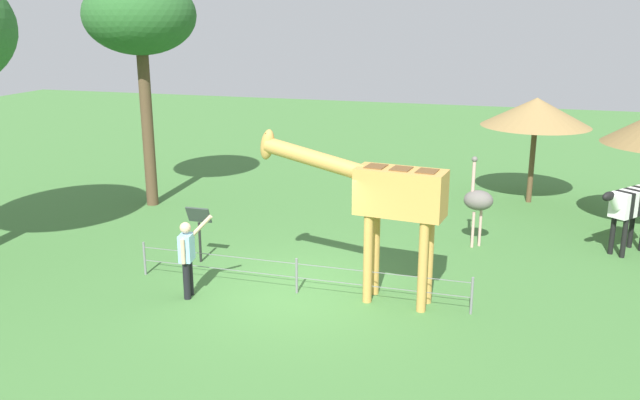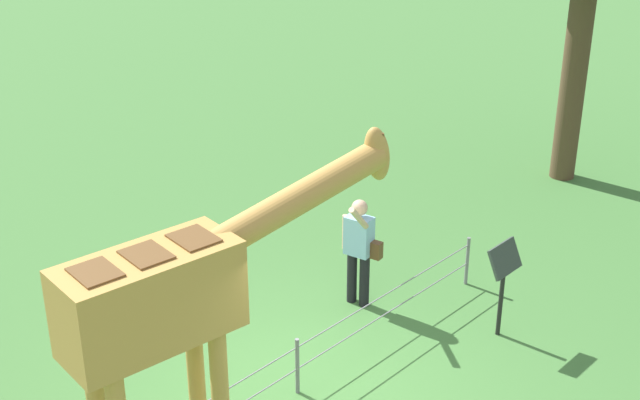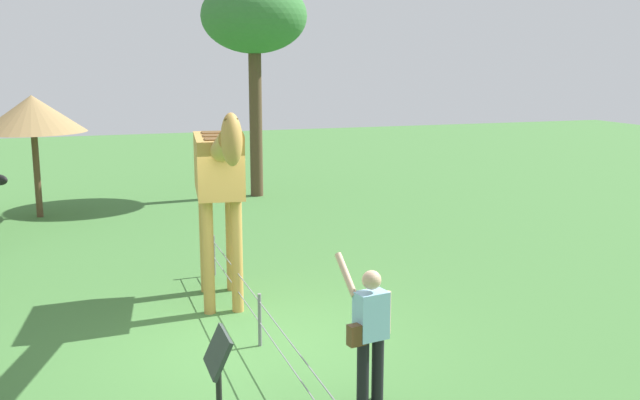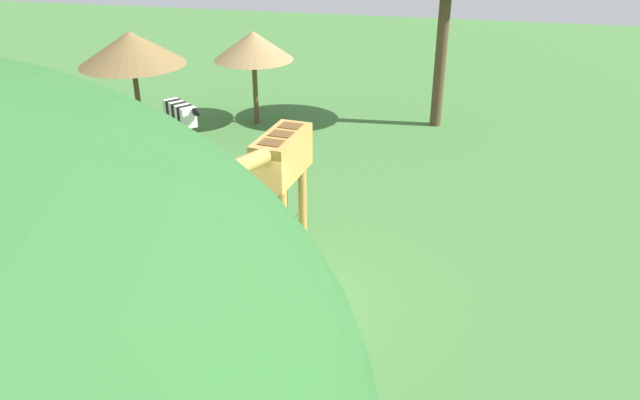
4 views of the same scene
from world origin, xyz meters
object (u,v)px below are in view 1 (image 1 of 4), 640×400
(tree_east, at_px, (140,18))
(info_sign, at_px, (199,222))
(visitor, at_px, (187,255))
(shade_hut_far, at_px, (536,112))
(zebra, at_px, (630,206))
(giraffe, at_px, (384,196))
(ostrich, at_px, (478,200))

(tree_east, bearing_deg, info_sign, 131.88)
(visitor, xyz_separation_m, shade_hut_far, (-6.60, -9.29, 1.83))
(tree_east, distance_m, info_sign, 6.91)
(visitor, relative_size, zebra, 1.03)
(visitor, bearing_deg, zebra, -148.97)
(giraffe, distance_m, ostrich, 4.19)
(zebra, distance_m, tree_east, 13.65)
(giraffe, height_order, info_sign, giraffe)
(ostrich, distance_m, shade_hut_far, 4.98)
(visitor, height_order, tree_east, tree_east)
(giraffe, height_order, shade_hut_far, giraffe)
(giraffe, bearing_deg, zebra, -139.50)
(ostrich, bearing_deg, shade_hut_far, -105.51)
(visitor, height_order, ostrich, ostrich)
(giraffe, xyz_separation_m, zebra, (-5.04, -4.30, -0.99))
(shade_hut_far, distance_m, tree_east, 11.66)
(giraffe, bearing_deg, tree_east, -31.23)
(tree_east, bearing_deg, shade_hut_far, -162.04)
(visitor, relative_size, info_sign, 1.29)
(zebra, relative_size, info_sign, 1.26)
(zebra, height_order, shade_hut_far, shade_hut_far)
(giraffe, distance_m, info_sign, 4.65)
(tree_east, bearing_deg, zebra, 177.75)
(visitor, xyz_separation_m, zebra, (-8.78, -5.28, 0.26))
(shade_hut_far, bearing_deg, visitor, 54.60)
(giraffe, relative_size, tree_east, 0.60)
(shade_hut_far, height_order, tree_east, tree_east)
(shade_hut_far, bearing_deg, zebra, 118.53)
(shade_hut_far, bearing_deg, ostrich, 74.49)
(ostrich, bearing_deg, giraffe, 66.97)
(visitor, distance_m, tree_east, 8.44)
(ostrich, distance_m, info_sign, 6.66)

